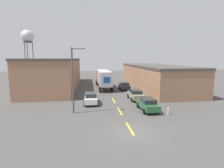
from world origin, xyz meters
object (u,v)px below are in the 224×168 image
parked_car_left_far (91,98)px  water_tower (27,37)px  parked_car_right_far (124,86)px  fire_hydrant (168,111)px  street_lamp (75,76)px  parked_car_right_mid (136,95)px  semi_truck (103,77)px  parked_car_right_near (148,104)px

parked_car_left_far → water_tower: (-23.48, 47.20, 13.93)m
parked_car_right_far → fire_hydrant: parked_car_right_far is taller
parked_car_left_far → street_lamp: street_lamp is taller
parked_car_right_mid → semi_truck: bearing=109.2°
parked_car_left_far → water_tower: bearing=116.4°
semi_truck → parked_car_left_far: bearing=-103.8°
parked_car_right_mid → water_tower: water_tower is taller
parked_car_right_far → street_lamp: 17.86m
semi_truck → street_lamp: bearing=-106.8°
water_tower → street_lamp: 56.67m
parked_car_left_far → parked_car_right_near: same height
parked_car_right_far → water_tower: 49.70m
parked_car_left_far → fire_hydrant: (9.10, -6.37, -0.40)m
fire_hydrant → parked_car_left_far: bearing=145.0°
parked_car_right_near → street_lamp: 9.87m
parked_car_right_near → fire_hydrant: 2.74m
parked_car_right_far → street_lamp: bearing=-121.5°
parked_car_left_far → parked_car_right_far: 12.89m
street_lamp → parked_car_left_far: bearing=65.7°
parked_car_right_far → water_tower: bearing=130.1°
parked_car_right_mid → parked_car_right_far: (0.00, 9.12, 0.00)m
parked_car_right_mid → parked_car_right_near: bearing=-90.0°
parked_car_left_far → parked_car_right_far: size_ratio=1.00×
parked_car_right_mid → water_tower: size_ratio=0.25×
parked_car_right_near → parked_car_right_mid: bearing=90.0°
street_lamp → parked_car_right_mid: bearing=32.3°
parked_car_right_mid → parked_car_right_near: 5.98m
semi_truck → street_lamp: (-4.87, -17.99, 2.20)m
parked_car_left_far → parked_car_right_near: bearing=-31.4°
parked_car_right_mid → fire_hydrant: 8.16m
parked_car_left_far → semi_truck: bearing=77.9°
fire_hydrant → semi_truck: bearing=106.9°
semi_truck → fire_hydrant: (6.14, -20.16, -1.94)m
street_lamp → parked_car_right_far: bearing=58.5°
semi_truck → parked_car_left_far: size_ratio=2.94×
parked_car_right_mid → fire_hydrant: parked_car_right_mid is taller
parked_car_right_far → water_tower: water_tower is taller
parked_car_right_near → parked_car_right_far: size_ratio=1.00×
semi_truck → parked_car_right_mid: (4.26, -12.22, -1.54)m
parked_car_right_mid → street_lamp: bearing=-147.7°
street_lamp → parked_car_right_near: bearing=-1.3°
fire_hydrant → water_tower: bearing=121.3°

